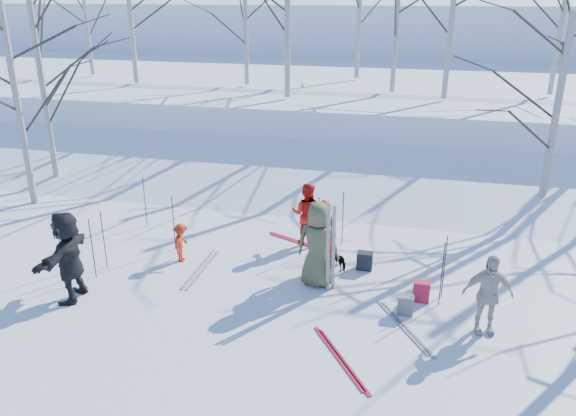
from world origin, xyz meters
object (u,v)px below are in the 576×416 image
(skier_redor_behind, at_px, (307,214))
(skier_grey_west, at_px, (68,256))
(skier_red_north, at_px, (323,236))
(skier_cream_east, at_px, (487,294))
(dog, at_px, (340,259))
(backpack_red, at_px, (421,291))
(skier_red_seated, at_px, (181,243))
(backpack_dark, at_px, (365,261))
(skier_olive_center, at_px, (318,245))
(backpack_grey, at_px, (405,305))

(skier_redor_behind, bearing_deg, skier_grey_west, 43.91)
(skier_red_north, xyz_separation_m, skier_redor_behind, (-0.64, 1.36, -0.07))
(skier_redor_behind, bearing_deg, skier_cream_east, 143.50)
(dog, xyz_separation_m, backpack_red, (1.78, -1.01, -0.01))
(skier_red_seated, height_order, backpack_dark, skier_red_seated)
(skier_grey_west, relative_size, backpack_red, 4.39)
(skier_cream_east, bearing_deg, skier_red_north, 144.51)
(skier_redor_behind, xyz_separation_m, skier_cream_east, (3.88, -2.97, -0.00))
(backpack_dark, bearing_deg, skier_cream_east, -39.42)
(skier_grey_west, bearing_deg, backpack_dark, 110.91)
(skier_grey_west, xyz_separation_m, backpack_dark, (5.49, 2.63, -0.72))
(skier_grey_west, bearing_deg, backpack_red, 98.15)
(skier_red_seated, bearing_deg, backpack_red, -99.74)
(backpack_red, bearing_deg, skier_cream_east, -36.91)
(skier_redor_behind, bearing_deg, skier_red_north, 116.30)
(skier_redor_behind, height_order, backpack_dark, skier_redor_behind)
(skier_olive_center, relative_size, skier_redor_behind, 1.19)
(skier_grey_west, bearing_deg, skier_cream_east, 90.43)
(skier_red_north, height_order, backpack_grey, skier_red_north)
(dog, relative_size, backpack_red, 1.27)
(skier_red_north, xyz_separation_m, backpack_dark, (0.89, 0.32, -0.63))
(skier_olive_center, relative_size, skier_grey_west, 0.98)
(skier_olive_center, bearing_deg, skier_cream_east, 168.03)
(backpack_grey, bearing_deg, skier_redor_behind, 132.59)
(skier_olive_center, height_order, skier_grey_west, skier_grey_west)
(dog, relative_size, backpack_grey, 1.40)
(skier_cream_east, height_order, dog, skier_cream_east)
(backpack_dark, bearing_deg, backpack_red, -41.51)
(skier_cream_east, xyz_separation_m, backpack_dark, (-2.34, 1.93, -0.56))
(skier_red_north, bearing_deg, skier_olive_center, 78.39)
(skier_red_seated, distance_m, backpack_dark, 4.12)
(backpack_dark, bearing_deg, skier_red_north, -160.41)
(backpack_red, bearing_deg, skier_red_north, 159.86)
(skier_red_seated, distance_m, dog, 3.57)
(skier_olive_center, distance_m, backpack_dark, 1.46)
(skier_olive_center, xyz_separation_m, skier_redor_behind, (-0.64, 1.96, -0.14))
(skier_olive_center, xyz_separation_m, dog, (0.35, 0.83, -0.68))
(skier_redor_behind, relative_size, dog, 2.87)
(skier_cream_east, bearing_deg, skier_red_seated, 159.04)
(skier_grey_west, height_order, backpack_red, skier_grey_west)
(backpack_red, xyz_separation_m, backpack_dark, (-1.24, 1.10, -0.01))
(skier_red_seated, bearing_deg, skier_red_north, -89.53)
(dog, height_order, backpack_dark, dog)
(skier_red_north, height_order, skier_grey_west, skier_grey_west)
(dog, xyz_separation_m, backpack_dark, (0.54, 0.09, -0.02))
(skier_cream_east, relative_size, backpack_red, 3.60)
(skier_red_north, relative_size, skier_red_seated, 1.85)
(skier_olive_center, distance_m, skier_grey_west, 4.91)
(skier_olive_center, distance_m, skier_red_north, 0.60)
(skier_olive_center, height_order, backpack_red, skier_olive_center)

